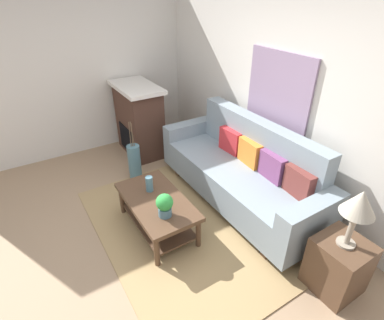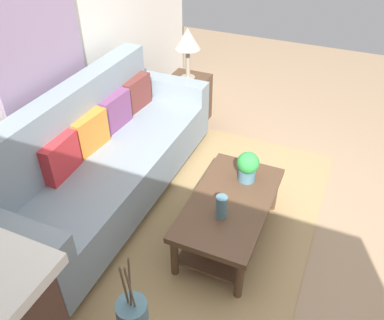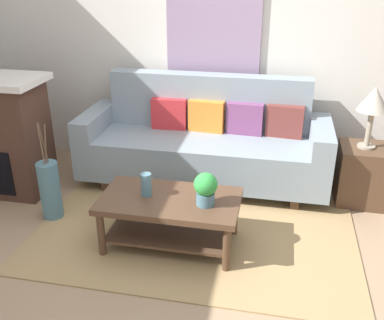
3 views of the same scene
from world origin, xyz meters
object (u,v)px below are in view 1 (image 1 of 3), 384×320
(potted_plant_tabletop, at_px, (165,205))
(framed_painting, at_px, (278,90))
(throw_pillow_orange, at_px, (250,153))
(floor_vase, at_px, (135,162))
(throw_pillow_crimson, at_px, (231,141))
(tabletop_vase, at_px, (149,184))
(fireplace, at_px, (139,120))
(table_lamp, at_px, (359,205))
(side_table, at_px, (338,266))
(throw_pillow_plum, at_px, (273,166))
(coffee_table, at_px, (157,207))
(couch, at_px, (241,172))
(throw_pillow_maroon, at_px, (299,183))

(potted_plant_tabletop, distance_m, framed_painting, 1.90)
(throw_pillow_orange, xyz_separation_m, potted_plant_tabletop, (0.23, -1.34, -0.11))
(floor_vase, bearing_deg, throw_pillow_crimson, 53.49)
(tabletop_vase, bearing_deg, throw_pillow_crimson, 96.10)
(framed_painting, bearing_deg, fireplace, -152.00)
(potted_plant_tabletop, height_order, framed_painting, framed_painting)
(table_lamp, height_order, fireplace, fireplace)
(table_lamp, bearing_deg, throw_pillow_orange, 171.34)
(tabletop_vase, xyz_separation_m, side_table, (1.79, 1.06, -0.24))
(tabletop_vase, bearing_deg, throw_pillow_plum, 63.39)
(tabletop_vase, xyz_separation_m, framed_painting, (0.25, 1.63, 0.91))
(coffee_table, height_order, fireplace, fireplace)
(tabletop_vase, height_order, floor_vase, tabletop_vase)
(throw_pillow_plum, xyz_separation_m, side_table, (1.14, -0.23, -0.40))
(tabletop_vase, distance_m, fireplace, 1.79)
(throw_pillow_crimson, relative_size, throw_pillow_orange, 1.00)
(couch, height_order, table_lamp, table_lamp)
(throw_pillow_crimson, xyz_separation_m, framed_painting, (0.39, 0.34, 0.76))
(side_table, xyz_separation_m, floor_vase, (-2.74, -0.87, -0.01))
(couch, distance_m, framed_painting, 1.11)
(throw_pillow_maroon, distance_m, coffee_table, 1.59)
(throw_pillow_orange, height_order, fireplace, fireplace)
(coffee_table, height_order, framed_painting, framed_painting)
(framed_painting, bearing_deg, coffee_table, -92.24)
(throw_pillow_plum, distance_m, side_table, 1.23)
(couch, bearing_deg, throw_pillow_plum, 17.56)
(throw_pillow_crimson, height_order, fireplace, fireplace)
(floor_vase, bearing_deg, framed_painting, 50.07)
(framed_painting, bearing_deg, throw_pillow_orange, -90.00)
(coffee_table, bearing_deg, potted_plant_tabletop, -7.52)
(throw_pillow_orange, bearing_deg, throw_pillow_crimson, 180.00)
(coffee_table, distance_m, table_lamp, 2.04)
(throw_pillow_plum, height_order, tabletop_vase, throw_pillow_plum)
(throw_pillow_crimson, height_order, side_table, throw_pillow_crimson)
(side_table, relative_size, fireplace, 0.48)
(tabletop_vase, height_order, framed_painting, framed_painting)
(throw_pillow_crimson, height_order, coffee_table, throw_pillow_crimson)
(throw_pillow_crimson, xyz_separation_m, fireplace, (-1.55, -0.69, -0.09))
(couch, relative_size, framed_painting, 2.55)
(table_lamp, bearing_deg, tabletop_vase, -149.38)
(throw_pillow_plum, bearing_deg, side_table, -11.57)
(throw_pillow_crimson, height_order, floor_vase, throw_pillow_crimson)
(tabletop_vase, distance_m, table_lamp, 2.13)
(throw_pillow_crimson, relative_size, potted_plant_tabletop, 1.37)
(potted_plant_tabletop, xyz_separation_m, table_lamp, (1.30, 1.10, 0.42))
(potted_plant_tabletop, relative_size, floor_vase, 0.49)
(floor_vase, bearing_deg, couch, 39.01)
(couch, height_order, fireplace, fireplace)
(throw_pillow_maroon, bearing_deg, couch, -171.01)
(floor_vase, bearing_deg, side_table, 17.61)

